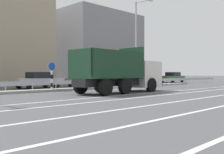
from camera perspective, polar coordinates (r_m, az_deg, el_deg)
ground_plane at (r=22.89m, az=3.97°, el=-2.69°), size 320.00×320.00×0.00m
lane_strip_0 at (r=17.63m, az=5.79°, el=-3.69°), size 48.83×0.16×0.01m
lane_strip_1 at (r=16.62m, az=10.29°, el=-3.97°), size 48.83×0.16×0.01m
lane_strip_2 at (r=15.24m, az=18.66°, el=-4.41°), size 48.83×0.16×0.01m
median_island at (r=24.65m, az=-0.51°, el=-2.24°), size 26.86×1.10×0.18m
median_guardrail at (r=25.35m, az=-2.08°, el=-1.07°), size 48.83×0.09×0.78m
dump_truck at (r=19.51m, az=3.42°, el=0.31°), size 7.75×2.90×3.32m
median_road_sign at (r=20.75m, az=-12.98°, el=0.19°), size 0.68×0.16×2.27m
street_lamp_1 at (r=27.71m, az=5.46°, el=8.10°), size 0.70×2.04×8.91m
parked_car_2 at (r=25.62m, az=-15.72°, el=-0.66°), size 4.83×2.30×1.52m
parked_car_3 at (r=28.35m, az=-6.14°, el=-0.61°), size 3.95×2.04×1.39m
parked_car_4 at (r=31.48m, az=0.69°, el=-0.57°), size 4.03×1.93×1.25m
parked_car_5 at (r=36.41m, az=7.05°, el=-0.34°), size 4.36×2.07×1.36m
parked_car_6 at (r=41.76m, az=13.05°, el=-0.08°), size 4.99×2.16×1.61m
background_building_1 at (r=45.85m, az=-5.48°, el=6.03°), size 13.36×14.68×11.24m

